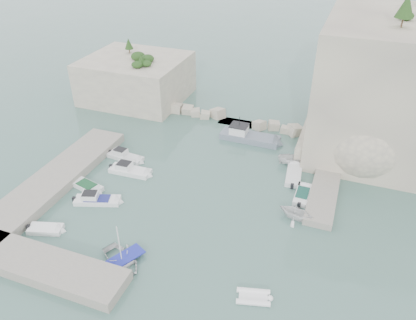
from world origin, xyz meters
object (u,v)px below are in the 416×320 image
(rowboat, at_px, (122,263))
(tender_east_a, at_px, (295,218))
(motorboat_e, at_px, (46,231))
(tender_east_c, at_px, (294,176))
(motorboat_c, at_px, (87,188))
(inflatable_dinghy, at_px, (253,298))
(work_boat, at_px, (250,140))
(motorboat_a, at_px, (126,159))
(tender_east_d, at_px, (293,164))
(motorboat_b, at_px, (131,173))
(tender_east_b, at_px, (302,196))
(motorboat_d, at_px, (98,202))

(rowboat, height_order, tender_east_a, tender_east_a)
(motorboat_e, xyz_separation_m, tender_east_c, (22.03, 18.75, 0.00))
(motorboat_e, relative_size, tender_east_c, 0.69)
(motorboat_c, height_order, inflatable_dinghy, motorboat_c)
(inflatable_dinghy, bearing_deg, work_boat, 91.89)
(motorboat_a, bearing_deg, motorboat_c, -92.19)
(tender_east_a, bearing_deg, tender_east_d, 23.12)
(tender_east_a, distance_m, work_boat, 17.20)
(motorboat_b, bearing_deg, tender_east_c, 16.13)
(tender_east_a, height_order, tender_east_d, tender_east_a)
(tender_east_d, bearing_deg, tender_east_b, 179.90)
(motorboat_d, distance_m, work_boat, 23.18)
(motorboat_d, bearing_deg, work_boat, 39.72)
(work_boat, bearing_deg, rowboat, -99.57)
(inflatable_dinghy, bearing_deg, motorboat_b, 131.74)
(rowboat, bearing_deg, inflatable_dinghy, -61.52)
(rowboat, distance_m, tender_east_a, 18.54)
(motorboat_a, distance_m, tender_east_d, 21.84)
(motorboat_e, relative_size, tender_east_d, 0.95)
(motorboat_e, xyz_separation_m, tender_east_a, (23.65, 11.01, 0.00))
(motorboat_b, xyz_separation_m, inflatable_dinghy, (19.35, -13.07, 0.00))
(motorboat_a, bearing_deg, tender_east_a, -4.58)
(motorboat_c, height_order, motorboat_d, motorboat_d)
(motorboat_c, distance_m, tender_east_b, 25.15)
(inflatable_dinghy, xyz_separation_m, tender_east_c, (-0.10, 19.41, 0.00))
(motorboat_d, xyz_separation_m, inflatable_dinghy, (19.83, -6.57, 0.00))
(motorboat_c, height_order, work_boat, work_boat)
(motorboat_c, bearing_deg, work_boat, 64.07)
(tender_east_c, bearing_deg, motorboat_a, 93.97)
(motorboat_c, xyz_separation_m, tender_east_d, (21.79, 13.80, 0.00))
(inflatable_dinghy, xyz_separation_m, work_boat, (-7.59, 26.26, 0.00))
(motorboat_d, distance_m, motorboat_e, 6.35)
(inflatable_dinghy, xyz_separation_m, tender_east_b, (1.55, 15.71, 0.00))
(tender_east_d, distance_m, work_boat, 7.94)
(motorboat_a, relative_size, tender_east_b, 1.18)
(tender_east_c, bearing_deg, motorboat_b, 102.39)
(motorboat_d, bearing_deg, tender_east_b, 4.72)
(motorboat_d, xyz_separation_m, rowboat, (7.27, -6.97, 0.00))
(work_boat, bearing_deg, motorboat_b, -130.75)
(motorboat_b, xyz_separation_m, rowboat, (6.80, -13.47, 0.00))
(motorboat_b, height_order, motorboat_d, same)
(motorboat_a, xyz_separation_m, inflatable_dinghy, (21.57, -15.70, 0.00))
(motorboat_c, xyz_separation_m, work_boat, (14.94, 17.81, 0.00))
(rowboat, relative_size, tender_east_a, 1.29)
(tender_east_a, height_order, work_boat, work_boat)
(tender_east_c, relative_size, work_boat, 0.60)
(motorboat_b, height_order, tender_east_b, motorboat_b)
(motorboat_e, height_order, inflatable_dinghy, motorboat_e)
(motorboat_e, xyz_separation_m, work_boat, (14.54, 25.60, 0.00))
(tender_east_a, bearing_deg, inflatable_dinghy, -176.30)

